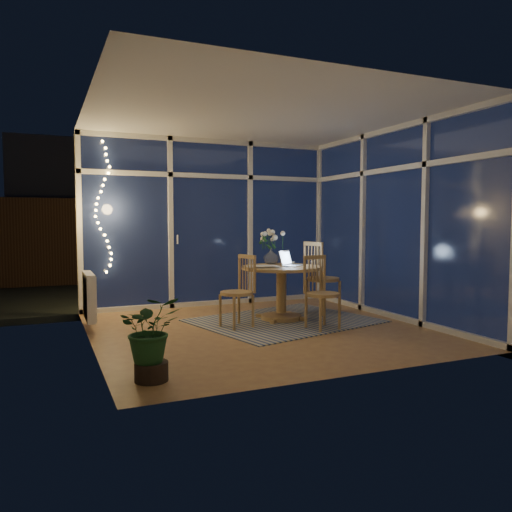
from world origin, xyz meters
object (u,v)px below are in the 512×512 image
Objects in this scene: dining_table at (281,293)px; chair_right at (323,277)px; chair_front at (323,292)px; chair_left at (237,291)px; laptop at (293,258)px; flower_vase at (271,257)px; potted_plant at (151,336)px.

chair_right is at bearing 12.48° from dining_table.
chair_front is (0.20, -0.74, 0.10)m from dining_table.
chair_left is 1.06m from chair_front.
chair_right is (0.74, 0.16, 0.16)m from dining_table.
laptop is 0.42m from flower_vase.
dining_table is 0.77m from chair_front.
laptop is 2.98m from potted_plant.
dining_table is 1.16× the size of chair_left.
potted_plant is (-2.13, -1.88, 0.02)m from dining_table.
dining_table is 0.60m from flower_vase.
chair_left reaches higher than dining_table.
laptop is at bearing 86.76° from chair_left.
chair_front is (0.93, -0.51, -0.00)m from chair_left.
chair_right is 1.39× the size of potted_plant.
laptop reaches higher than chair_front.
laptop is at bearing 86.01° from chair_front.
potted_plant is (-1.40, -1.65, -0.08)m from chair_left.
chair_left is 1.00× the size of chair_front.
flower_vase is at bearing 62.57° from chair_right.
chair_right reaches higher than laptop.
dining_table is 0.77m from chair_left.
potted_plant is (-2.33, -1.14, -0.08)m from chair_front.
potted_plant is (-2.28, -1.85, -0.46)m from laptop.
flower_vase is 0.28× the size of potted_plant.
flower_vase is 3.14m from potted_plant.
chair_left is (-0.73, -0.22, 0.10)m from dining_table.
laptop is at bearing 39.01° from potted_plant.
dining_table is at bearing 41.47° from potted_plant.
chair_left is 1.03m from flower_vase.
chair_left reaches higher than potted_plant.
chair_left is 2.17m from potted_plant.
chair_front is at bearing 137.49° from chair_right.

